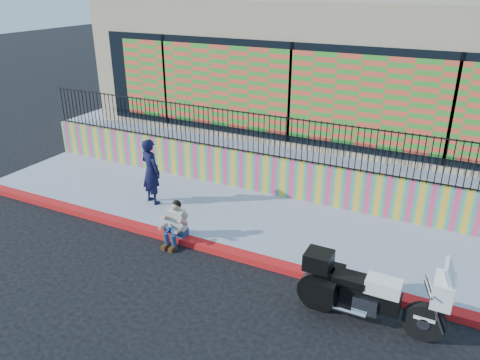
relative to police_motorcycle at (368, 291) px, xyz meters
The scene contains 10 objects.
ground 3.68m from the police_motorcycle, 166.17° to the left, with size 90.00×90.00×0.00m, color black.
red_curb 3.67m from the police_motorcycle, 166.17° to the left, with size 16.00×0.30×0.15m, color red.
sidewalk 4.36m from the police_motorcycle, 144.39° to the left, with size 16.00×3.00×0.15m, color #939AB1.
mural_wall 5.41m from the police_motorcycle, 130.48° to the left, with size 16.00×0.20×1.10m, color #EB3D6F.
metal_fence 5.53m from the police_motorcycle, 130.48° to the left, with size 15.80×0.04×1.20m, color black, non-canonical shape.
elevated_platform 9.86m from the police_motorcycle, 110.86° to the left, with size 16.00×10.00×1.25m, color #939AB1.
storefront_building 9.99m from the police_motorcycle, 111.32° to the left, with size 14.00×8.06×4.00m.
police_motorcycle is the anchor object (origin of this frame).
police_officer 6.65m from the police_motorcycle, 161.47° to the left, with size 0.66×0.43×1.81m, color black.
seated_man 4.70m from the police_motorcycle, behind, with size 0.54×0.71×1.06m.
Camera 1 is at (4.55, -8.03, 5.79)m, focal length 35.00 mm.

